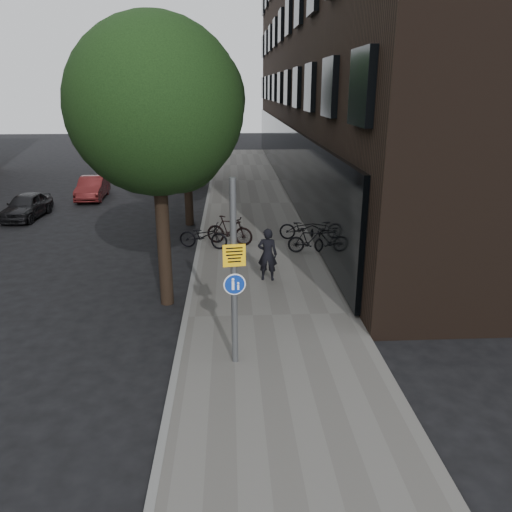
{
  "coord_description": "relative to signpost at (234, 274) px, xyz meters",
  "views": [
    {
      "loc": [
        -0.78,
        -8.46,
        5.74
      ],
      "look_at": [
        -0.21,
        2.59,
        2.0
      ],
      "focal_mm": 35.0,
      "sensor_mm": 36.0,
      "label": 1
    }
  ],
  "objects": [
    {
      "name": "curb_edge",
      "position": [
        -1.26,
        8.93,
        -2.07
      ],
      "size": [
        0.15,
        60.0,
        0.13
      ],
      "primitive_type": "cube",
      "color": "slate",
      "rests_on": "ground"
    },
    {
      "name": "parked_car_far",
      "position": [
        -8.09,
        29.42,
        -1.56
      ],
      "size": [
        1.95,
        4.1,
        1.15
      ],
      "primitive_type": "imported",
      "rotation": [
        0.0,
        0.0,
        0.09
      ],
      "color": "#1B1D30",
      "rests_on": "ground"
    },
    {
      "name": "parked_car_near",
      "position": [
        -9.44,
        13.48,
        -1.55
      ],
      "size": [
        1.58,
        3.51,
        1.17
      ],
      "primitive_type": "imported",
      "rotation": [
        0.0,
        0.0,
        -0.06
      ],
      "color": "black",
      "rests_on": "ground"
    },
    {
      "name": "parked_bike_curb_far",
      "position": [
        -0.1,
        8.55,
        -1.47
      ],
      "size": [
        1.88,
        1.11,
        1.09
      ],
      "primitive_type": "imported",
      "rotation": [
        0.0,
        0.0,
        1.22
      ],
      "color": "black",
      "rests_on": "sidewalk"
    },
    {
      "name": "parked_bike_curb_near",
      "position": [
        -1.06,
        8.1,
        -1.54
      ],
      "size": [
        1.92,
        1.08,
        0.96
      ],
      "primitive_type": "imported",
      "rotation": [
        0.0,
        0.0,
        1.31
      ],
      "color": "black",
      "rests_on": "sidewalk"
    },
    {
      "name": "pedestrian",
      "position": [
        1.05,
        4.79,
        -1.2
      ],
      "size": [
        0.65,
        0.48,
        1.63
      ],
      "primitive_type": "imported",
      "rotation": [
        0.0,
        0.0,
        2.99
      ],
      "color": "black",
      "rests_on": "sidewalk"
    },
    {
      "name": "parked_bike_facade_far",
      "position": [
        2.74,
        7.33,
        -1.55
      ],
      "size": [
        1.59,
        0.67,
        0.92
      ],
      "primitive_type": "imported",
      "rotation": [
        0.0,
        0.0,
        1.41
      ],
      "color": "black",
      "rests_on": "sidewalk"
    },
    {
      "name": "street_tree_mid",
      "position": [
        -1.79,
        12.08,
        2.98
      ],
      "size": [
        5.0,
        5.0,
        7.8
      ],
      "color": "black",
      "rests_on": "ground"
    },
    {
      "name": "ground",
      "position": [
        0.74,
        -1.07,
        -2.14
      ],
      "size": [
        120.0,
        120.0,
        0.0
      ],
      "primitive_type": "plane",
      "color": "black",
      "rests_on": "ground"
    },
    {
      "name": "building_right_dark_brick",
      "position": [
        9.24,
        20.93,
        6.86
      ],
      "size": [
        12.0,
        40.0,
        18.0
      ],
      "primitive_type": "cube",
      "color": "black",
      "rests_on": "ground"
    },
    {
      "name": "street_tree_near",
      "position": [
        -1.79,
        3.58,
        2.97
      ],
      "size": [
        4.4,
        4.4,
        7.5
      ],
      "color": "black",
      "rests_on": "ground"
    },
    {
      "name": "parked_car_mid",
      "position": [
        -7.5,
        17.65,
        -1.54
      ],
      "size": [
        1.46,
        3.7,
        1.2
      ],
      "primitive_type": "imported",
      "rotation": [
        0.0,
        0.0,
        0.05
      ],
      "color": "maroon",
      "rests_on": "ground"
    },
    {
      "name": "street_tree_far",
      "position": [
        -1.79,
        21.08,
        2.98
      ],
      "size": [
        5.0,
        5.0,
        7.8
      ],
      "color": "black",
      "rests_on": "ground"
    },
    {
      "name": "parked_bike_facade_near",
      "position": [
        2.74,
        8.94,
        -1.54
      ],
      "size": [
        1.93,
        1.07,
        0.96
      ],
      "primitive_type": "imported",
      "rotation": [
        0.0,
        0.0,
        1.32
      ],
      "color": "black",
      "rests_on": "sidewalk"
    },
    {
      "name": "signpost",
      "position": [
        0.0,
        0.0,
        0.0
      ],
      "size": [
        0.46,
        0.13,
        3.99
      ],
      "rotation": [
        0.0,
        0.0,
        0.14
      ],
      "color": "#595B5E",
      "rests_on": "sidewalk"
    },
    {
      "name": "sidewalk",
      "position": [
        0.99,
        8.93,
        -2.08
      ],
      "size": [
        4.5,
        60.0,
        0.12
      ],
      "primitive_type": "cube",
      "color": "#615E59",
      "rests_on": "ground"
    }
  ]
}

